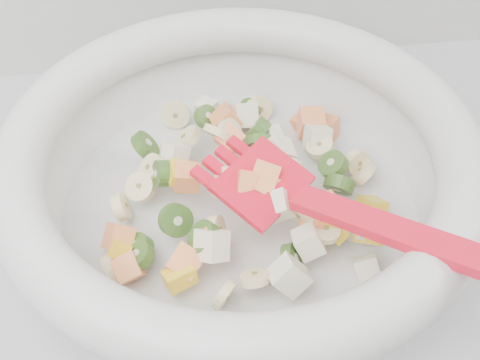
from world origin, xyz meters
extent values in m
cylinder|color=silver|center=(-0.01, 1.49, 0.91)|extent=(0.32, 0.32, 0.02)
torus|color=silver|center=(-0.01, 1.49, 0.98)|extent=(0.39, 0.39, 0.04)
cylinder|color=#FFE7AA|center=(-0.05, 1.55, 0.94)|extent=(0.03, 0.04, 0.03)
cylinder|color=#FFE7AA|center=(-0.08, 1.51, 0.95)|extent=(0.03, 0.04, 0.03)
cylinder|color=#FFE7AA|center=(0.03, 1.45, 0.95)|extent=(0.03, 0.03, 0.03)
cylinder|color=#FFE7AA|center=(-0.04, 1.44, 0.95)|extent=(0.02, 0.03, 0.03)
cylinder|color=#FFE7AA|center=(-0.06, 1.60, 0.93)|extent=(0.04, 0.02, 0.04)
cylinder|color=#FFE7AA|center=(-0.02, 1.54, 0.95)|extent=(0.03, 0.04, 0.03)
cylinder|color=#FFE7AA|center=(-0.11, 1.48, 0.94)|extent=(0.02, 0.02, 0.03)
cylinder|color=#FFE7AA|center=(-0.01, 1.40, 0.94)|extent=(0.03, 0.03, 0.02)
cylinder|color=#FFE7AA|center=(-0.09, 1.50, 0.94)|extent=(0.03, 0.03, 0.03)
cylinder|color=#FFE7AA|center=(0.03, 1.50, 0.95)|extent=(0.03, 0.02, 0.03)
cylinder|color=#FFE7AA|center=(0.02, 1.60, 0.93)|extent=(0.03, 0.02, 0.03)
cylinder|color=#FFE7AA|center=(-0.04, 1.39, 0.93)|extent=(0.02, 0.03, 0.03)
cylinder|color=#FFE7AA|center=(0.10, 1.50, 0.93)|extent=(0.03, 0.03, 0.03)
cylinder|color=#FFE7AA|center=(-0.12, 1.43, 0.93)|extent=(0.02, 0.03, 0.03)
cylinder|color=#FFE7AA|center=(0.05, 1.43, 0.94)|extent=(0.03, 0.03, 0.01)
cylinder|color=#FFE7AA|center=(0.07, 1.53, 0.94)|extent=(0.03, 0.03, 0.02)
cylinder|color=#FFE7AA|center=(0.06, 1.45, 0.94)|extent=(0.03, 0.02, 0.03)
cylinder|color=#FFE7AA|center=(-0.01, 1.54, 0.95)|extent=(0.03, 0.04, 0.03)
cylinder|color=#FFE7AA|center=(-0.02, 1.47, 0.96)|extent=(0.03, 0.04, 0.03)
cylinder|color=#FFE7AA|center=(0.10, 1.52, 0.93)|extent=(0.03, 0.03, 0.01)
cylinder|color=#FFE7AA|center=(0.10, 1.51, 0.94)|extent=(0.03, 0.02, 0.03)
cube|color=#FF9F50|center=(0.01, 1.47, 0.97)|extent=(0.03, 0.03, 0.03)
cube|color=#FF9F50|center=(-0.01, 1.54, 0.95)|extent=(0.03, 0.03, 0.03)
cube|color=#FF9F50|center=(0.05, 1.45, 0.95)|extent=(0.03, 0.02, 0.03)
cube|color=#FF9F50|center=(-0.05, 1.49, 0.95)|extent=(0.02, 0.02, 0.02)
cube|color=#FF9F50|center=(-0.04, 1.43, 0.95)|extent=(0.03, 0.03, 0.03)
cube|color=#FF9F50|center=(0.07, 1.57, 0.93)|extent=(0.04, 0.03, 0.03)
cube|color=#FF9F50|center=(0.08, 1.57, 0.93)|extent=(0.03, 0.03, 0.03)
cube|color=#FF9F50|center=(0.01, 1.46, 0.96)|extent=(0.03, 0.03, 0.03)
cube|color=#FF9F50|center=(-0.10, 1.42, 0.93)|extent=(0.03, 0.03, 0.03)
cube|color=#FF9F50|center=(0.02, 1.47, 0.96)|extent=(0.03, 0.03, 0.03)
cube|color=#FF9F50|center=(-0.01, 1.58, 0.94)|extent=(0.03, 0.03, 0.03)
cube|color=#FF9F50|center=(-0.01, 1.47, 0.97)|extent=(0.03, 0.03, 0.03)
cube|color=#FF9F50|center=(0.07, 1.56, 0.94)|extent=(0.02, 0.03, 0.03)
cube|color=#FF9F50|center=(-0.06, 1.42, 0.94)|extent=(0.03, 0.04, 0.03)
cube|color=#FF9F50|center=(-0.11, 1.45, 0.94)|extent=(0.03, 0.03, 0.03)
cube|color=#FF9F50|center=(0.04, 1.44, 0.94)|extent=(0.03, 0.02, 0.03)
cylinder|color=#5FA537|center=(-0.09, 1.55, 0.94)|extent=(0.03, 0.03, 0.03)
cylinder|color=#5FA537|center=(0.02, 1.41, 0.94)|extent=(0.02, 0.03, 0.03)
cylinder|color=#5FA537|center=(-0.10, 1.44, 0.93)|extent=(0.03, 0.03, 0.02)
cylinder|color=#5FA537|center=(0.01, 1.55, 0.95)|extent=(0.03, 0.03, 0.03)
cylinder|color=#5FA537|center=(0.01, 1.52, 0.95)|extent=(0.03, 0.02, 0.03)
cylinder|color=#5FA537|center=(-0.10, 1.43, 0.94)|extent=(0.03, 0.03, 0.02)
cylinder|color=#5FA537|center=(0.07, 1.48, 0.94)|extent=(0.04, 0.03, 0.04)
cylinder|color=#5FA537|center=(-0.07, 1.46, 0.94)|extent=(0.03, 0.03, 0.03)
cylinder|color=#5FA537|center=(0.02, 1.60, 0.93)|extent=(0.03, 0.03, 0.03)
cylinder|color=#5FA537|center=(0.01, 1.52, 0.96)|extent=(0.03, 0.02, 0.03)
cylinder|color=#5FA537|center=(0.07, 1.50, 0.95)|extent=(0.03, 0.04, 0.03)
cylinder|color=#5FA537|center=(-0.07, 1.50, 0.95)|extent=(0.02, 0.03, 0.03)
cylinder|color=#5FA537|center=(-0.03, 1.59, 0.93)|extent=(0.03, 0.03, 0.03)
cylinder|color=#5FA537|center=(-0.05, 1.43, 0.95)|extent=(0.03, 0.04, 0.03)
cube|color=white|center=(0.08, 1.44, 0.93)|extent=(0.03, 0.03, 0.03)
cube|color=white|center=(0.01, 1.39, 0.94)|extent=(0.03, 0.03, 0.04)
cube|color=white|center=(0.01, 1.45, 0.96)|extent=(0.03, 0.03, 0.03)
cube|color=white|center=(0.02, 1.51, 0.96)|extent=(0.03, 0.03, 0.03)
cube|color=white|center=(0.08, 1.40, 0.93)|extent=(0.03, 0.03, 0.03)
cube|color=white|center=(0.07, 1.56, 0.93)|extent=(0.03, 0.02, 0.03)
cube|color=white|center=(0.02, 1.54, 0.94)|extent=(0.03, 0.03, 0.03)
cube|color=white|center=(0.07, 1.54, 0.94)|extent=(0.03, 0.03, 0.03)
cube|color=white|center=(-0.03, 1.60, 0.93)|extent=(0.03, 0.02, 0.02)
cube|color=white|center=(0.01, 1.59, 0.93)|extent=(0.03, 0.03, 0.04)
cube|color=white|center=(-0.06, 1.52, 0.95)|extent=(0.03, 0.03, 0.03)
cube|color=white|center=(0.03, 1.42, 0.94)|extent=(0.03, 0.03, 0.03)
cube|color=white|center=(-0.04, 1.42, 0.95)|extent=(0.03, 0.04, 0.04)
cube|color=yellow|center=(-0.06, 1.49, 0.96)|extent=(0.02, 0.02, 0.02)
cube|color=yellow|center=(-0.07, 1.41, 0.94)|extent=(0.03, 0.03, 0.02)
cube|color=yellow|center=(0.06, 1.44, 0.94)|extent=(0.03, 0.03, 0.03)
cube|color=yellow|center=(-0.11, 1.44, 0.94)|extent=(0.02, 0.03, 0.03)
cube|color=yellow|center=(0.08, 1.43, 0.93)|extent=(0.03, 0.02, 0.02)
cube|color=yellow|center=(0.10, 1.46, 0.93)|extent=(0.02, 0.03, 0.03)
cube|color=red|center=(0.00, 1.46, 0.97)|extent=(0.09, 0.08, 0.03)
cube|color=red|center=(-0.01, 1.51, 0.96)|extent=(0.03, 0.03, 0.01)
cube|color=red|center=(-0.02, 1.50, 0.96)|extent=(0.03, 0.03, 0.01)
cube|color=red|center=(-0.03, 1.49, 0.96)|extent=(0.03, 0.03, 0.01)
cube|color=red|center=(-0.04, 1.48, 0.96)|extent=(0.03, 0.03, 0.01)
cube|color=red|center=(0.09, 1.37, 1.00)|extent=(0.15, 0.16, 0.06)
camera|label=1|loc=(-0.06, 1.15, 1.31)|focal=45.00mm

